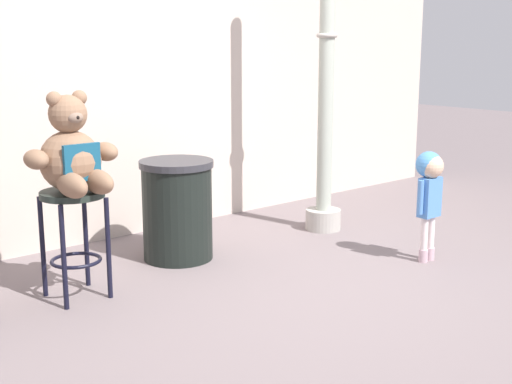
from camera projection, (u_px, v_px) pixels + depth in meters
The scene contains 7 objects.
ground_plane at pixel (321, 297), 4.55m from camera, with size 24.00×24.00×0.00m, color slate.
building_wall at pixel (130, 4), 5.81m from camera, with size 7.63×0.30×3.87m, color beige.
bar_stool_with_teddy at pixel (74, 221), 4.45m from camera, with size 0.41×0.41×0.71m.
teddy_bear at pixel (72, 156), 4.33m from camera, with size 0.60×0.54×0.63m.
child_walking at pixel (430, 182), 5.17m from camera, with size 0.27×0.21×0.84m.
trash_bin at pixel (177, 210), 5.27m from camera, with size 0.56×0.56×0.76m.
lamppost at pixel (326, 98), 5.93m from camera, with size 0.31×0.31×2.89m.
Camera 1 is at (-3.12, -2.99, 1.64)m, focal length 49.02 mm.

